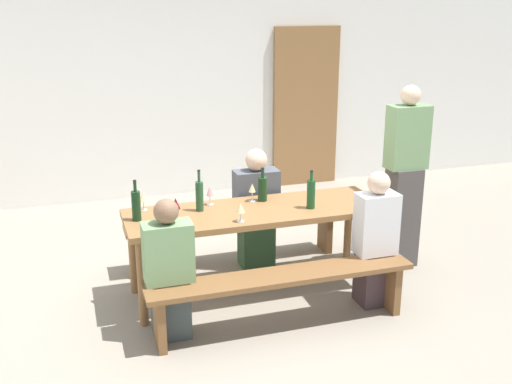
% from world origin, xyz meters
% --- Properties ---
extents(ground_plane, '(24.00, 24.00, 0.00)m').
position_xyz_m(ground_plane, '(0.00, 0.00, 0.00)').
color(ground_plane, gray).
extents(back_wall, '(14.00, 0.20, 3.20)m').
position_xyz_m(back_wall, '(0.00, 3.04, 1.60)').
color(back_wall, silver).
rests_on(back_wall, ground).
extents(wooden_door, '(0.90, 0.06, 2.10)m').
position_xyz_m(wooden_door, '(1.62, 2.90, 1.05)').
color(wooden_door, olive).
rests_on(wooden_door, ground).
extents(tasting_table, '(2.17, 0.70, 0.75)m').
position_xyz_m(tasting_table, '(0.00, 0.00, 0.67)').
color(tasting_table, olive).
rests_on(tasting_table, ground).
extents(bench_near, '(2.07, 0.30, 0.45)m').
position_xyz_m(bench_near, '(0.00, -0.65, 0.36)').
color(bench_near, brown).
rests_on(bench_near, ground).
extents(bench_far, '(2.07, 0.30, 0.45)m').
position_xyz_m(bench_far, '(0.00, 0.65, 0.36)').
color(bench_far, brown).
rests_on(bench_far, ground).
extents(wine_bottle_0, '(0.08, 0.08, 0.30)m').
position_xyz_m(wine_bottle_0, '(0.12, 0.20, 0.86)').
color(wine_bottle_0, '#143319').
rests_on(wine_bottle_0, tasting_table).
extents(wine_bottle_1, '(0.07, 0.07, 0.33)m').
position_xyz_m(wine_bottle_1, '(0.44, -0.11, 0.88)').
color(wine_bottle_1, '#194723').
rests_on(wine_bottle_1, tasting_table).
extents(wine_bottle_2, '(0.07, 0.07, 0.33)m').
position_xyz_m(wine_bottle_2, '(-0.98, 0.03, 0.88)').
color(wine_bottle_2, '#143319').
rests_on(wine_bottle_2, tasting_table).
extents(wine_bottle_3, '(0.06, 0.06, 0.35)m').
position_xyz_m(wine_bottle_3, '(-0.46, 0.10, 0.88)').
color(wine_bottle_3, '#234C2D').
rests_on(wine_bottle_3, tasting_table).
extents(wine_glass_0, '(0.07, 0.07, 0.15)m').
position_xyz_m(wine_glass_0, '(-0.21, -0.25, 0.86)').
color(wine_glass_0, silver).
rests_on(wine_glass_0, tasting_table).
extents(wine_glass_1, '(0.07, 0.07, 0.15)m').
position_xyz_m(wine_glass_1, '(-0.90, 0.26, 0.86)').
color(wine_glass_1, silver).
rests_on(wine_glass_1, tasting_table).
extents(wine_glass_2, '(0.06, 0.06, 0.16)m').
position_xyz_m(wine_glass_2, '(0.03, 0.20, 0.87)').
color(wine_glass_2, silver).
rests_on(wine_glass_2, tasting_table).
extents(wine_glass_3, '(0.06, 0.06, 0.16)m').
position_xyz_m(wine_glass_3, '(-0.34, 0.23, 0.86)').
color(wine_glass_3, silver).
rests_on(wine_glass_3, tasting_table).
extents(wine_glass_4, '(0.07, 0.07, 0.18)m').
position_xyz_m(wine_glass_4, '(-0.68, -0.04, 0.88)').
color(wine_glass_4, silver).
rests_on(wine_glass_4, tasting_table).
extents(seated_guest_near_0, '(0.36, 0.24, 1.08)m').
position_xyz_m(seated_guest_near_0, '(-0.83, -0.50, 0.51)').
color(seated_guest_near_0, '#404A4A').
rests_on(seated_guest_near_0, ground).
extents(seated_guest_near_1, '(0.33, 0.24, 1.14)m').
position_xyz_m(seated_guest_near_1, '(0.85, -0.50, 0.54)').
color(seated_guest_near_1, '#443336').
rests_on(seated_guest_near_1, ground).
extents(seated_guest_far_0, '(0.41, 0.24, 1.14)m').
position_xyz_m(seated_guest_far_0, '(0.16, 0.50, 0.54)').
color(seated_guest_far_0, '#315434').
rests_on(seated_guest_far_0, ground).
extents(standing_host, '(0.36, 0.24, 1.70)m').
position_xyz_m(standing_host, '(1.48, 0.14, 0.83)').
color(standing_host, '#4B4543').
rests_on(standing_host, ground).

